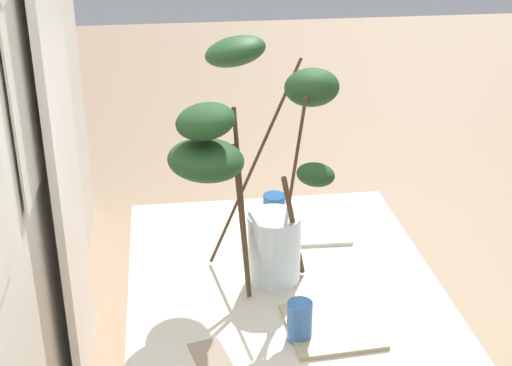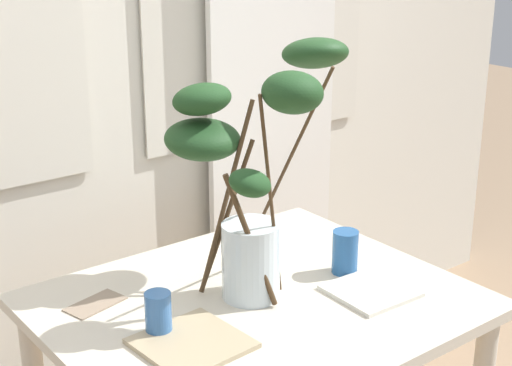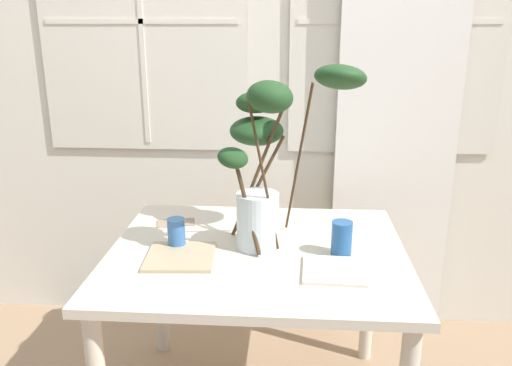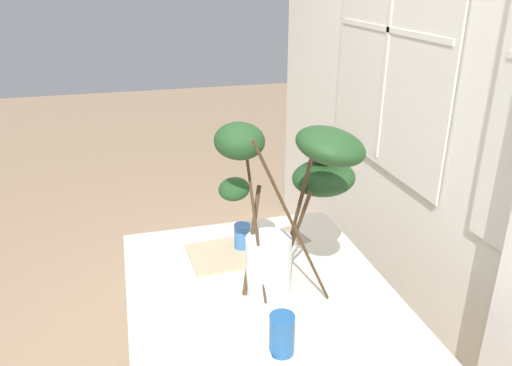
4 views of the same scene
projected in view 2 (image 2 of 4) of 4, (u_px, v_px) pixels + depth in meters
The scene contains 9 objects.
back_wall_with_windows at pixel (104, 49), 2.55m from camera, with size 4.08×0.14×2.63m.
curtain_sheer_side at pixel (274, 54), 2.85m from camera, with size 0.58×0.03×2.52m, color white.
dining_table at pixel (257, 331), 2.16m from camera, with size 1.12×0.94×0.74m.
vase_with_branches at pixel (249, 161), 2.10m from camera, with size 0.57×0.53×0.71m.
drinking_glass_blue_left at pixel (158, 314), 1.94m from camera, with size 0.07×0.07×0.11m, color #386BAD.
drinking_glass_blue_right at pixel (345, 252), 2.27m from camera, with size 0.08×0.08×0.13m, color #235693.
plate_square_left at pixel (192, 343), 1.90m from camera, with size 0.24×0.24×0.01m, color tan.
plate_square_right at pixel (370, 291), 2.17m from camera, with size 0.21×0.21×0.01m, color silver.
napkin_folded at pixel (95, 304), 2.10m from camera, with size 0.16×0.09×0.00m, color gray.
Camera 2 is at (-1.18, -1.51, 1.74)m, focal length 54.28 mm.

